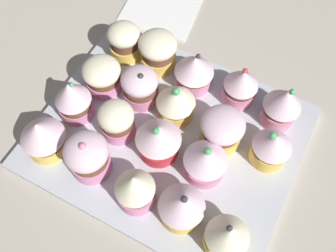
# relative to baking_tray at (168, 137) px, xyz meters

# --- Properties ---
(ground_plane) EXTENTS (1.80, 1.80, 0.03)m
(ground_plane) POSITION_rel_baking_tray_xyz_m (0.00, 0.00, -0.02)
(ground_plane) COLOR #B2A899
(baking_tray) EXTENTS (0.32, 0.39, 0.01)m
(baking_tray) POSITION_rel_baking_tray_xyz_m (0.00, 0.00, 0.00)
(baking_tray) COLOR silver
(baking_tray) RESTS_ON ground_plane
(cupcake_0) EXTENTS (0.06, 0.06, 0.07)m
(cupcake_0) POSITION_rel_baking_tray_xyz_m (-0.11, -0.14, 0.04)
(cupcake_0) COLOR #EFC651
(cupcake_0) RESTS_ON baking_tray
(cupcake_1) EXTENTS (0.06, 0.06, 0.06)m
(cupcake_1) POSITION_rel_baking_tray_xyz_m (-0.03, -0.14, 0.04)
(cupcake_1) COLOR pink
(cupcake_1) RESTS_ON baking_tray
(cupcake_2) EXTENTS (0.06, 0.06, 0.08)m
(cupcake_2) POSITION_rel_baking_tray_xyz_m (0.03, -0.15, 0.05)
(cupcake_2) COLOR pink
(cupcake_2) RESTS_ON baking_tray
(cupcake_3) EXTENTS (0.07, 0.07, 0.07)m
(cupcake_3) POSITION_rel_baking_tray_xyz_m (0.10, -0.15, 0.04)
(cupcake_3) COLOR #EFC651
(cupcake_3) RESTS_ON baking_tray
(cupcake_4) EXTENTS (0.06, 0.06, 0.07)m
(cupcake_4) POSITION_rel_baking_tray_xyz_m (-0.11, -0.08, 0.04)
(cupcake_4) COLOR #EFC651
(cupcake_4) RESTS_ON baking_tray
(cupcake_5) EXTENTS (0.06, 0.06, 0.07)m
(cupcake_5) POSITION_rel_baking_tray_xyz_m (-0.04, -0.07, 0.04)
(cupcake_5) COLOR pink
(cupcake_5) RESTS_ON baking_tray
(cupcake_6) EXTENTS (0.05, 0.05, 0.07)m
(cupcake_6) POSITION_rel_baking_tray_xyz_m (0.03, -0.07, 0.04)
(cupcake_6) COLOR pink
(cupcake_6) RESTS_ON baking_tray
(cupcake_7) EXTENTS (0.06, 0.06, 0.08)m
(cupcake_7) POSITION_rel_baking_tray_xyz_m (0.10, -0.07, 0.04)
(cupcake_7) COLOR pink
(cupcake_7) RESTS_ON baking_tray
(cupcake_8) EXTENTS (0.06, 0.06, 0.07)m
(cupcake_8) POSITION_rel_baking_tray_xyz_m (-0.10, -0.01, 0.04)
(cupcake_8) COLOR pink
(cupcake_8) RESTS_ON baking_tray
(cupcake_9) EXTENTS (0.06, 0.06, 0.08)m
(cupcake_9) POSITION_rel_baking_tray_xyz_m (-0.04, -0.01, 0.04)
(cupcake_9) COLOR #EFC651
(cupcake_9) RESTS_ON baking_tray
(cupcake_10) EXTENTS (0.07, 0.07, 0.08)m
(cupcake_10) POSITION_rel_baking_tray_xyz_m (0.03, 0.00, 0.04)
(cupcake_10) COLOR #D1333D
(cupcake_10) RESTS_ON baking_tray
(cupcake_11) EXTENTS (0.06, 0.06, 0.08)m
(cupcake_11) POSITION_rel_baking_tray_xyz_m (0.11, 0.01, 0.05)
(cupcake_11) COLOR pink
(cupcake_11) RESTS_ON baking_tray
(cupcake_12) EXTENTS (0.05, 0.05, 0.07)m
(cupcake_12) POSITION_rel_baking_tray_xyz_m (-0.11, 0.07, 0.04)
(cupcake_12) COLOR pink
(cupcake_12) RESTS_ON baking_tray
(cupcake_13) EXTENTS (0.07, 0.07, 0.07)m
(cupcake_13) POSITION_rel_baking_tray_xyz_m (-0.03, 0.07, 0.04)
(cupcake_13) COLOR #EFC651
(cupcake_13) RESTS_ON baking_tray
(cupcake_14) EXTENTS (0.06, 0.06, 0.07)m
(cupcake_14) POSITION_rel_baking_tray_xyz_m (0.03, 0.07, 0.04)
(cupcake_14) COLOR pink
(cupcake_14) RESTS_ON baking_tray
(cupcake_15) EXTENTS (0.06, 0.06, 0.08)m
(cupcake_15) POSITION_rel_baking_tray_xyz_m (0.10, 0.07, 0.05)
(cupcake_15) COLOR #EFC651
(cupcake_15) RESTS_ON baking_tray
(cupcake_16) EXTENTS (0.06, 0.06, 0.08)m
(cupcake_16) POSITION_rel_baking_tray_xyz_m (-0.11, 0.14, 0.05)
(cupcake_16) COLOR pink
(cupcake_16) RESTS_ON baking_tray
(cupcake_17) EXTENTS (0.06, 0.06, 0.07)m
(cupcake_17) POSITION_rel_baking_tray_xyz_m (-0.04, 0.15, 0.04)
(cupcake_17) COLOR #EFC651
(cupcake_17) RESTS_ON baking_tray
(cupcake_18) EXTENTS (0.06, 0.06, 0.07)m
(cupcake_18) POSITION_rel_baking_tray_xyz_m (0.11, 0.14, 0.04)
(cupcake_18) COLOR #EFC651
(cupcake_18) RESTS_ON baking_tray
(napkin) EXTENTS (0.17, 0.16, 0.01)m
(napkin) POSITION_rel_baking_tray_xyz_m (-0.25, -0.15, -0.00)
(napkin) COLOR white
(napkin) RESTS_ON ground_plane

